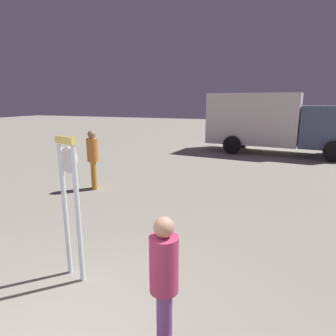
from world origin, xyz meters
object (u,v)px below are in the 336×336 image
box_truck_near (267,121)px  person_distant (93,157)px  person_near_clock (164,280)px  standing_clock (70,196)px

box_truck_near → person_distant: bearing=-118.0°
person_near_clock → person_distant: (-4.17, 4.65, 0.13)m
standing_clock → person_near_clock: standing_clock is taller
person_distant → box_truck_near: (4.52, 8.50, 0.63)m
standing_clock → person_distant: (-2.41, 3.87, -0.30)m
box_truck_near → person_near_clock: bearing=-91.5°
person_distant → box_truck_near: size_ratio=0.27×
person_distant → box_truck_near: 9.65m
standing_clock → box_truck_near: 12.56m
standing_clock → box_truck_near: bearing=80.4°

